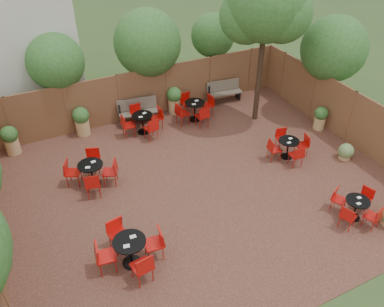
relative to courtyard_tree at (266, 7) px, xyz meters
name	(u,v)px	position (x,y,z in m)	size (l,w,h in m)	color
ground	(202,186)	(-3.85, -2.77, -4.41)	(80.00, 80.00, 0.00)	#354F23
courtyard_paving	(202,186)	(-3.85, -2.77, -4.40)	(12.00, 10.00, 0.02)	#3D1F18
fence_back	(144,93)	(-3.85, 2.23, -3.41)	(12.00, 0.08, 2.00)	brown
fence_right	(350,117)	(2.15, -2.77, -3.41)	(0.08, 10.00, 2.00)	brown
overhang_foliage	(115,95)	(-5.76, -0.72, -1.68)	(15.93, 10.80, 2.77)	#275A1D
courtyard_tree	(266,7)	(0.00, 0.00, 0.00)	(2.89, 2.81, 5.97)	black
park_bench_left	(138,110)	(-4.27, 1.86, -3.89)	(1.62, 0.70, 0.97)	brown
park_bench_right	(224,91)	(-0.37, 1.86, -3.92)	(1.52, 0.66, 0.91)	brown
bistro_tables	(184,161)	(-4.03, -1.86, -3.95)	(8.01, 8.50, 0.94)	black
planters	(133,118)	(-4.69, 1.30, -3.81)	(11.35, 4.22, 1.13)	tan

